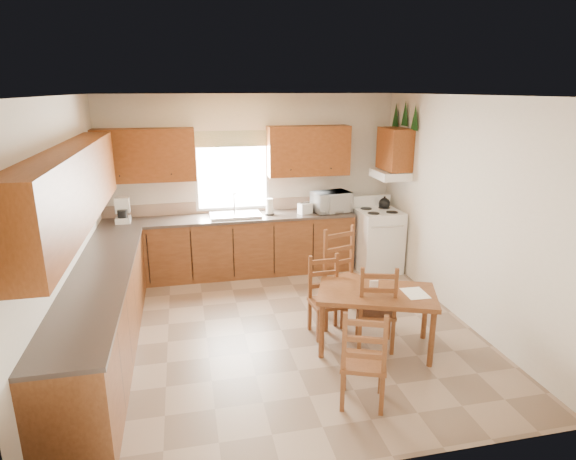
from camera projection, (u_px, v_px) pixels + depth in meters
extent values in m
plane|color=#89715D|center=(281.00, 330.00, 5.74)|extent=(4.50, 4.50, 0.00)
plane|color=brown|center=(280.00, 95.00, 4.98)|extent=(4.50, 4.50, 0.00)
plane|color=beige|center=(64.00, 234.00, 4.89)|extent=(4.50, 4.50, 0.00)
plane|color=beige|center=(462.00, 211.00, 5.82)|extent=(4.50, 4.50, 0.00)
plane|color=beige|center=(252.00, 184.00, 7.47)|extent=(4.50, 4.50, 0.00)
plane|color=beige|center=(347.00, 307.00, 3.25)|extent=(4.50, 4.50, 0.00)
cube|color=brown|center=(231.00, 247.00, 7.37)|extent=(3.75, 0.60, 0.88)
cube|color=brown|center=(103.00, 318.00, 5.07)|extent=(0.60, 3.60, 0.88)
cube|color=#433833|center=(230.00, 218.00, 7.24)|extent=(3.75, 0.63, 0.04)
cube|color=#433833|center=(98.00, 278.00, 4.94)|extent=(0.63, 3.60, 0.04)
cube|color=gray|center=(228.00, 206.00, 7.48)|extent=(3.75, 0.01, 0.18)
cube|color=brown|center=(145.00, 155.00, 6.85)|extent=(1.41, 0.33, 0.75)
cube|color=brown|center=(308.00, 151.00, 7.35)|extent=(1.25, 0.33, 0.75)
cube|color=brown|center=(72.00, 187.00, 4.65)|extent=(0.33, 3.60, 0.75)
cube|color=brown|center=(395.00, 149.00, 7.18)|extent=(0.33, 0.62, 0.62)
cube|color=silver|center=(390.00, 174.00, 7.27)|extent=(0.44, 0.62, 0.12)
cube|color=silver|center=(232.00, 172.00, 7.32)|extent=(1.13, 0.02, 1.18)
cube|color=white|center=(232.00, 172.00, 7.31)|extent=(1.05, 0.01, 1.10)
cube|color=#566D3A|center=(231.00, 139.00, 7.15)|extent=(1.19, 0.01, 0.24)
cube|color=silver|center=(235.00, 215.00, 7.24)|extent=(0.75, 0.45, 0.04)
cone|color=#113813|center=(415.00, 117.00, 6.77)|extent=(0.22, 0.22, 0.36)
cone|color=#113813|center=(405.00, 113.00, 7.06)|extent=(0.22, 0.22, 0.36)
cone|color=#113813|center=(396.00, 115.00, 7.37)|extent=(0.22, 0.22, 0.36)
cube|color=silver|center=(377.00, 241.00, 7.53)|extent=(0.67, 0.69, 0.95)
cube|color=silver|center=(122.00, 212.00, 6.87)|extent=(0.23, 0.26, 0.31)
cylinder|color=white|center=(269.00, 207.00, 7.30)|extent=(0.11, 0.11, 0.25)
cube|color=silver|center=(305.00, 208.00, 7.37)|extent=(0.24, 0.20, 0.17)
imported|color=silver|center=(331.00, 202.00, 7.47)|extent=(0.59, 0.47, 0.31)
cube|color=brown|center=(375.00, 320.00, 5.27)|extent=(1.42, 1.12, 0.67)
cube|color=brown|center=(364.00, 355.00, 4.30)|extent=(0.51, 0.50, 0.95)
cube|color=brown|center=(376.00, 306.00, 5.25)|extent=(0.51, 0.49, 0.98)
cube|color=brown|center=(328.00, 297.00, 5.53)|extent=(0.41, 0.40, 0.92)
cube|color=brown|center=(348.00, 276.00, 5.89)|extent=(0.59, 0.57, 1.12)
cube|color=white|center=(415.00, 293.00, 5.13)|extent=(0.24, 0.32, 0.00)
cube|color=white|center=(374.00, 286.00, 5.18)|extent=(0.09, 0.03, 0.12)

